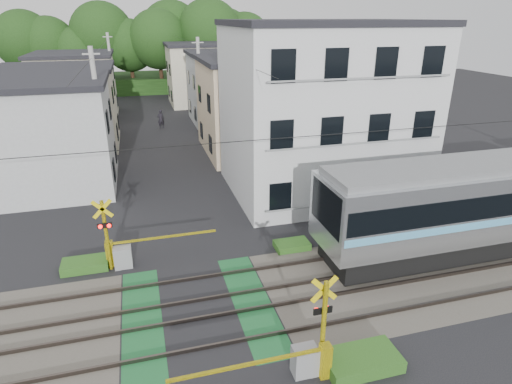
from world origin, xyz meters
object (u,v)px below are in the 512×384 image
object	(u,v)px
crossing_signal_near	(309,354)
apartment_block	(322,110)
crossing_signal_far	(120,251)
pedestrian	(161,119)

from	to	relation	value
crossing_signal_near	apartment_block	distance (m)	14.95
crossing_signal_far	apartment_block	world-z (taller)	apartment_block
pedestrian	crossing_signal_near	bearing A→B (deg)	74.14
crossing_signal_far	apartment_block	bearing A→B (deg)	27.78
crossing_signal_near	crossing_signal_far	bearing A→B (deg)	125.29
crossing_signal_near	apartment_block	size ratio (longest dim) A/B	0.46
crossing_signal_near	pedestrian	bearing A→B (deg)	93.72
apartment_block	pedestrian	size ratio (longest dim) A/B	5.99
apartment_block	crossing_signal_near	bearing A→B (deg)	-114.22
crossing_signal_near	apartment_block	xyz separation A→B (m)	(5.91, 13.15, 3.94)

